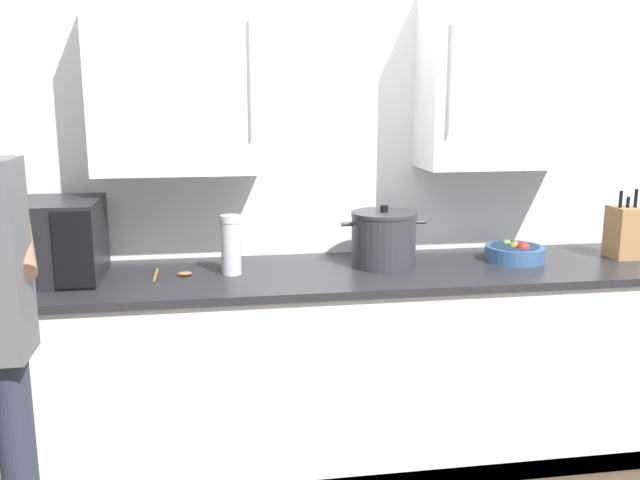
# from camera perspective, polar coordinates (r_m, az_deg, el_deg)

# --- Properties ---
(back_wall_tiled) EXTENTS (4.27, 0.44, 2.53)m
(back_wall_tiled) POSITION_cam_1_polar(r_m,az_deg,el_deg) (3.31, 1.51, 7.02)
(back_wall_tiled) COLOR white
(back_wall_tiled) RESTS_ON ground_plane
(counter_unit) EXTENTS (3.67, 0.70, 0.91)m
(counter_unit) POSITION_cam_1_polar(r_m,az_deg,el_deg) (3.21, 2.55, -10.38)
(counter_unit) COLOR white
(counter_unit) RESTS_ON ground_plane
(microwave_oven) EXTENTS (0.58, 0.81, 0.33)m
(microwave_oven) POSITION_cam_1_polar(r_m,az_deg,el_deg) (3.09, -23.25, -0.11)
(microwave_oven) COLOR black
(microwave_oven) RESTS_ON counter_unit
(stock_pot) EXTENTS (0.39, 0.30, 0.28)m
(stock_pot) POSITION_cam_1_polar(r_m,az_deg,el_deg) (3.11, 5.31, 0.09)
(stock_pot) COLOR #2D2D33
(stock_pot) RESTS_ON counter_unit
(fruit_bowl) EXTENTS (0.27, 0.27, 0.10)m
(fruit_bowl) POSITION_cam_1_polar(r_m,az_deg,el_deg) (3.34, 15.88, -0.97)
(fruit_bowl) COLOR #335684
(fruit_bowl) RESTS_ON counter_unit
(thermos_flask) EXTENTS (0.09, 0.09, 0.26)m
(thermos_flask) POSITION_cam_1_polar(r_m,az_deg,el_deg) (2.98, -7.40, -0.39)
(thermos_flask) COLOR #B7BABF
(thermos_flask) RESTS_ON counter_unit
(knife_block) EXTENTS (0.11, 0.15, 0.33)m
(knife_block) POSITION_cam_1_polar(r_m,az_deg,el_deg) (3.56, 23.82, 0.62)
(knife_block) COLOR #A37547
(knife_block) RESTS_ON counter_unit
(wooden_spoon) EXTENTS (0.16, 0.19, 0.02)m
(wooden_spoon) POSITION_cam_1_polar(r_m,az_deg,el_deg) (3.01, -12.21, -2.78)
(wooden_spoon) COLOR brown
(wooden_spoon) RESTS_ON counter_unit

